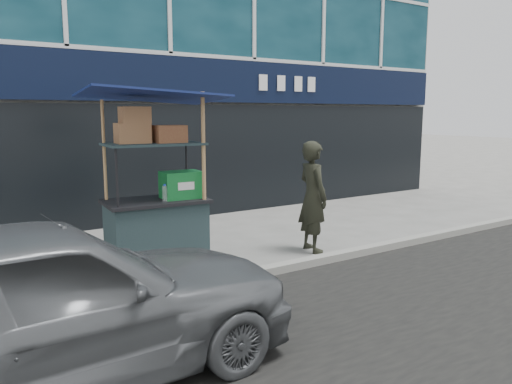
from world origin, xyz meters
TOP-DOWN VIEW (x-y plane):
  - ground at (0.00, 0.00)m, footprint 80.00×80.00m
  - curb at (0.00, -0.20)m, footprint 80.00×0.18m
  - vendor_cart at (-1.54, 1.00)m, footprint 1.98×1.47m
  - vendor_man at (0.88, 0.43)m, footprint 0.52×0.71m
  - parked_car at (-3.59, -1.59)m, footprint 4.33×1.90m

SIDE VIEW (x-z plane):
  - ground at x=0.00m, z-range 0.00..0.00m
  - curb at x=0.00m, z-range 0.00..0.12m
  - parked_car at x=-3.59m, z-range 0.00..1.45m
  - vendor_man at x=0.88m, z-range 0.00..1.79m
  - vendor_cart at x=-1.54m, z-range -0.38..2.19m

